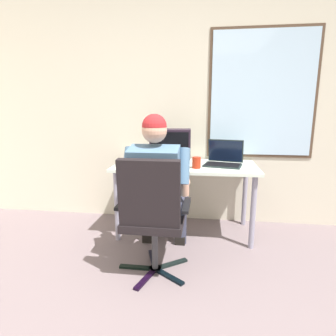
{
  "coord_description": "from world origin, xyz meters",
  "views": [
    {
      "loc": [
        0.17,
        -0.81,
        1.3
      ],
      "look_at": [
        -0.15,
        1.61,
        0.78
      ],
      "focal_mm": 29.85,
      "sensor_mm": 36.0,
      "label": 1
    }
  ],
  "objects_px": {
    "person_seated": "(158,188)",
    "crt_monitor": "(171,144)",
    "wine_glass": "(130,155)",
    "desk": "(185,173)",
    "office_chair": "(152,211)",
    "desk_speaker": "(138,154)",
    "coffee_mug": "(196,163)",
    "laptop": "(224,158)"
  },
  "relations": [
    {
      "from": "office_chair",
      "to": "laptop",
      "type": "bearing_deg",
      "value": 57.63
    },
    {
      "from": "coffee_mug",
      "to": "person_seated",
      "type": "bearing_deg",
      "value": -124.59
    },
    {
      "from": "desk_speaker",
      "to": "person_seated",
      "type": "bearing_deg",
      "value": -64.89
    },
    {
      "from": "desk",
      "to": "office_chair",
      "type": "xyz_separation_m",
      "value": [
        -0.18,
        -0.87,
        -0.1
      ]
    },
    {
      "from": "office_chair",
      "to": "desk_speaker",
      "type": "height_order",
      "value": "office_chair"
    },
    {
      "from": "person_seated",
      "to": "coffee_mug",
      "type": "distance_m",
      "value": 0.55
    },
    {
      "from": "wine_glass",
      "to": "desk_speaker",
      "type": "relative_size",
      "value": 0.97
    },
    {
      "from": "office_chair",
      "to": "wine_glass",
      "type": "xyz_separation_m",
      "value": [
        -0.35,
        0.69,
        0.3
      ]
    },
    {
      "from": "crt_monitor",
      "to": "wine_glass",
      "type": "bearing_deg",
      "value": -153.63
    },
    {
      "from": "coffee_mug",
      "to": "desk_speaker",
      "type": "bearing_deg",
      "value": 156.14
    },
    {
      "from": "office_chair",
      "to": "person_seated",
      "type": "height_order",
      "value": "person_seated"
    },
    {
      "from": "person_seated",
      "to": "crt_monitor",
      "type": "xyz_separation_m",
      "value": [
        0.03,
        0.61,
        0.29
      ]
    },
    {
      "from": "person_seated",
      "to": "wine_glass",
      "type": "height_order",
      "value": "person_seated"
    },
    {
      "from": "desk",
      "to": "office_chair",
      "type": "bearing_deg",
      "value": -102.03
    },
    {
      "from": "desk",
      "to": "wine_glass",
      "type": "distance_m",
      "value": 0.6
    },
    {
      "from": "person_seated",
      "to": "laptop",
      "type": "bearing_deg",
      "value": 48.22
    },
    {
      "from": "office_chair",
      "to": "coffee_mug",
      "type": "height_order",
      "value": "office_chair"
    },
    {
      "from": "desk",
      "to": "office_chair",
      "type": "height_order",
      "value": "office_chair"
    },
    {
      "from": "crt_monitor",
      "to": "desk_speaker",
      "type": "distance_m",
      "value": 0.4
    },
    {
      "from": "desk_speaker",
      "to": "coffee_mug",
      "type": "bearing_deg",
      "value": -23.86
    },
    {
      "from": "desk",
      "to": "person_seated",
      "type": "relative_size",
      "value": 1.14
    },
    {
      "from": "person_seated",
      "to": "coffee_mug",
      "type": "relative_size",
      "value": 11.67
    },
    {
      "from": "laptop",
      "to": "desk_speaker",
      "type": "bearing_deg",
      "value": 175.11
    },
    {
      "from": "wine_glass",
      "to": "coffee_mug",
      "type": "height_order",
      "value": "wine_glass"
    },
    {
      "from": "crt_monitor",
      "to": "desk_speaker",
      "type": "relative_size",
      "value": 2.51
    },
    {
      "from": "wine_glass",
      "to": "desk_speaker",
      "type": "height_order",
      "value": "desk_speaker"
    },
    {
      "from": "desk",
      "to": "coffee_mug",
      "type": "distance_m",
      "value": 0.25
    },
    {
      "from": "laptop",
      "to": "desk_speaker",
      "type": "relative_size",
      "value": 2.51
    },
    {
      "from": "person_seated",
      "to": "laptop",
      "type": "height_order",
      "value": "person_seated"
    },
    {
      "from": "person_seated",
      "to": "crt_monitor",
      "type": "distance_m",
      "value": 0.68
    },
    {
      "from": "person_seated",
      "to": "desk_speaker",
      "type": "xyz_separation_m",
      "value": [
        -0.34,
        0.72,
        0.16
      ]
    },
    {
      "from": "person_seated",
      "to": "crt_monitor",
      "type": "height_order",
      "value": "person_seated"
    },
    {
      "from": "desk",
      "to": "person_seated",
      "type": "height_order",
      "value": "person_seated"
    },
    {
      "from": "crt_monitor",
      "to": "wine_glass",
      "type": "relative_size",
      "value": 2.6
    },
    {
      "from": "desk",
      "to": "laptop",
      "type": "bearing_deg",
      "value": 5.6
    },
    {
      "from": "wine_glass",
      "to": "coffee_mug",
      "type": "xyz_separation_m",
      "value": [
        0.65,
        0.01,
        -0.06
      ]
    },
    {
      "from": "crt_monitor",
      "to": "wine_glass",
      "type": "xyz_separation_m",
      "value": [
        -0.38,
        -0.19,
        -0.09
      ]
    },
    {
      "from": "crt_monitor",
      "to": "desk_speaker",
      "type": "xyz_separation_m",
      "value": [
        -0.37,
        0.11,
        -0.12
      ]
    },
    {
      "from": "wine_glass",
      "to": "office_chair",
      "type": "bearing_deg",
      "value": -63.27
    },
    {
      "from": "person_seated",
      "to": "wine_glass",
      "type": "bearing_deg",
      "value": 129.2
    },
    {
      "from": "office_chair",
      "to": "person_seated",
      "type": "bearing_deg",
      "value": 89.87
    },
    {
      "from": "desk",
      "to": "desk_speaker",
      "type": "distance_m",
      "value": 0.56
    }
  ]
}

